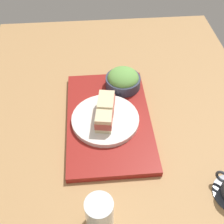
% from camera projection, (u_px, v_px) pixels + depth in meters
% --- Properties ---
extents(ground_plane, '(1.40, 1.00, 0.03)m').
position_uv_depth(ground_plane, '(119.00, 131.00, 0.96)').
color(ground_plane, tan).
extents(serving_tray, '(0.44, 0.27, 0.02)m').
position_uv_depth(serving_tray, '(109.00, 119.00, 0.97)').
color(serving_tray, maroon).
rests_on(serving_tray, ground_plane).
extents(sandwich_plate, '(0.22, 0.22, 0.02)m').
position_uv_depth(sandwich_plate, '(105.00, 119.00, 0.94)').
color(sandwich_plate, white).
rests_on(sandwich_plate, serving_tray).
extents(sandwich_near, '(0.09, 0.07, 0.06)m').
position_uv_depth(sandwich_near, '(106.00, 105.00, 0.93)').
color(sandwich_near, beige).
rests_on(sandwich_near, sandwich_plate).
extents(sandwich_far, '(0.09, 0.06, 0.05)m').
position_uv_depth(sandwich_far, '(104.00, 118.00, 0.90)').
color(sandwich_far, beige).
rests_on(sandwich_far, sandwich_plate).
extents(salad_bowl, '(0.13, 0.13, 0.07)m').
position_uv_depth(salad_bowl, '(123.00, 80.00, 1.04)').
color(salad_bowl, '#33384C').
rests_on(salad_bowl, serving_tray).
extents(drinking_glass, '(0.07, 0.07, 0.10)m').
position_uv_depth(drinking_glass, '(100.00, 214.00, 0.70)').
color(drinking_glass, silver).
rests_on(drinking_glass, ground_plane).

